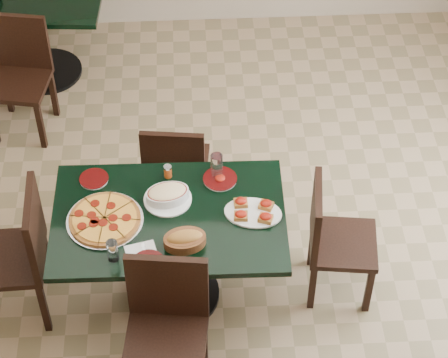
{
  "coord_description": "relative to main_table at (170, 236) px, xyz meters",
  "views": [
    {
      "loc": [
        -0.16,
        -3.51,
        4.48
      ],
      "look_at": [
        0.02,
        0.0,
        0.84
      ],
      "focal_mm": 70.0,
      "sensor_mm": 36.0,
      "label": 1
    }
  ],
  "objects": [
    {
      "name": "floor",
      "position": [
        0.3,
        0.18,
        -0.57
      ],
      "size": [
        5.5,
        5.5,
        0.0
      ],
      "primitive_type": "plane",
      "color": "#866D4D",
      "rests_on": "ground"
    },
    {
      "name": "main_table",
      "position": [
        0.0,
        0.0,
        0.0
      ],
      "size": [
        1.35,
        0.88,
        0.75
      ],
      "rotation": [
        0.0,
        0.0,
        -0.02
      ],
      "color": "black",
      "rests_on": "floor"
    },
    {
      "name": "back_table",
      "position": [
        -1.0,
        2.27,
        -0.04
      ],
      "size": [
        1.09,
        0.83,
        0.75
      ],
      "rotation": [
        0.0,
        0.0,
        -0.07
      ],
      "color": "black",
      "rests_on": "floor"
    },
    {
      "name": "chair_far",
      "position": [
        0.04,
        0.67,
        -0.09
      ],
      "size": [
        0.44,
        0.44,
        0.86
      ],
      "rotation": [
        0.0,
        0.0,
        3.02
      ],
      "color": "black",
      "rests_on": "floor"
    },
    {
      "name": "chair_near",
      "position": [
        -0.03,
        -0.58,
        -0.04
      ],
      "size": [
        0.49,
        0.49,
        0.95
      ],
      "rotation": [
        0.0,
        0.0,
        -0.12
      ],
      "color": "black",
      "rests_on": "floor"
    },
    {
      "name": "chair_right",
      "position": [
        0.96,
        0.03,
        -0.09
      ],
      "size": [
        0.45,
        0.45,
        0.86
      ],
      "rotation": [
        0.0,
        0.0,
        1.45
      ],
      "color": "black",
      "rests_on": "floor"
    },
    {
      "name": "chair_left",
      "position": [
        -0.88,
        -0.03,
        -0.03
      ],
      "size": [
        0.46,
        0.46,
        0.96
      ],
      "rotation": [
        0.0,
        0.0,
        -1.53
      ],
      "color": "black",
      "rests_on": "floor"
    },
    {
      "name": "back_chair_near",
      "position": [
        -1.07,
        1.7,
        -0.07
      ],
      "size": [
        0.49,
        0.49,
        0.9
      ],
      "rotation": [
        0.0,
        0.0,
        -0.18
      ],
      "color": "black",
      "rests_on": "floor"
    },
    {
      "name": "pepperoni_pizza",
      "position": [
        -0.36,
        -0.02,
        0.2
      ],
      "size": [
        0.44,
        0.44,
        0.04
      ],
      "rotation": [
        0.0,
        0.0,
        -0.13
      ],
      "color": "#B7B7BE",
      "rests_on": "main_table"
    },
    {
      "name": "lasagna_casserole",
      "position": [
        -0.0,
        0.12,
        0.23
      ],
      "size": [
        0.28,
        0.28,
        0.09
      ],
      "rotation": [
        0.0,
        0.0,
        0.21
      ],
      "color": "silver",
      "rests_on": "main_table"
    },
    {
      "name": "bread_basket",
      "position": [
        0.09,
        -0.22,
        0.22
      ],
      "size": [
        0.26,
        0.2,
        0.1
      ],
      "rotation": [
        0.0,
        0.0,
        0.15
      ],
      "color": "brown",
      "rests_on": "main_table"
    },
    {
      "name": "bruschetta_platter",
      "position": [
        0.48,
        -0.01,
        0.21
      ],
      "size": [
        0.38,
        0.3,
        0.05
      ],
      "rotation": [
        0.0,
        0.0,
        -0.22
      ],
      "color": "silver",
      "rests_on": "main_table"
    },
    {
      "name": "side_plate_near",
      "position": [
        -0.11,
        -0.34,
        0.19
      ],
      "size": [
        0.18,
        0.18,
        0.02
      ],
      "rotation": [
        0.0,
        0.0,
        0.3
      ],
      "color": "silver",
      "rests_on": "main_table"
    },
    {
      "name": "side_plate_far_r",
      "position": [
        0.31,
        0.27,
        0.19
      ],
      "size": [
        0.2,
        0.2,
        0.03
      ],
      "rotation": [
        0.0,
        0.0,
        -0.25
      ],
      "color": "silver",
      "rests_on": "main_table"
    },
    {
      "name": "side_plate_far_l",
      "position": [
        -0.44,
        0.31,
        0.19
      ],
      "size": [
        0.17,
        0.17,
        0.02
      ],
      "rotation": [
        0.0,
        0.0,
        0.14
      ],
      "color": "silver",
      "rests_on": "main_table"
    },
    {
      "name": "napkin_setting",
      "position": [
        -0.15,
        -0.28,
        0.18
      ],
      "size": [
        0.2,
        0.2,
        0.01
      ],
      "rotation": [
        0.0,
        0.0,
        0.24
      ],
      "color": "silver",
      "rests_on": "main_table"
    },
    {
      "name": "water_glass_a",
      "position": [
        0.29,
        0.32,
        0.26
      ],
      "size": [
        0.07,
        0.07,
        0.15
      ],
      "primitive_type": "cylinder",
      "color": "silver",
      "rests_on": "main_table"
    },
    {
      "name": "water_glass_b",
      "position": [
        -0.3,
        -0.3,
        0.25
      ],
      "size": [
        0.06,
        0.06,
        0.13
      ],
      "primitive_type": "cylinder",
      "color": "silver",
      "rests_on": "main_table"
    },
    {
      "name": "pepper_shaker",
      "position": [
        -0.0,
        0.32,
        0.22
      ],
      "size": [
        0.05,
        0.05,
        0.08
      ],
      "color": "#BC5214",
      "rests_on": "main_table"
    }
  ]
}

